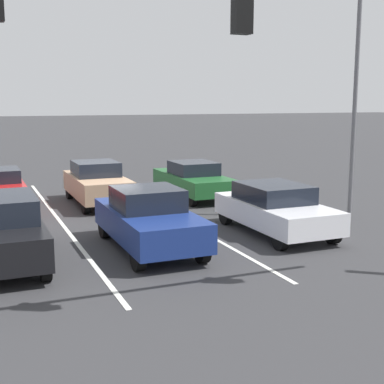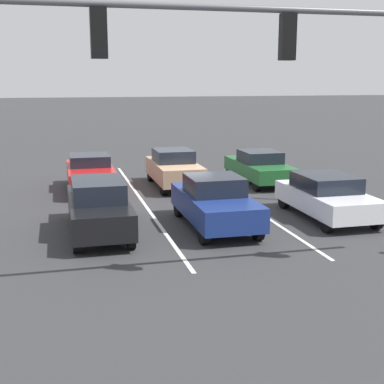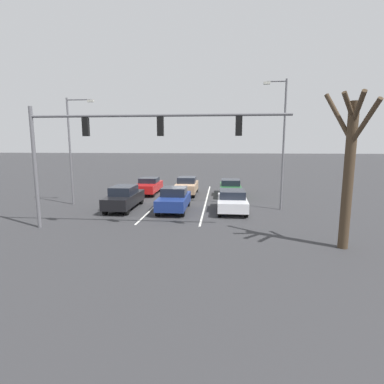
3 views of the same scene
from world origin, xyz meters
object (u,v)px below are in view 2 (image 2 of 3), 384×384
Objects in this scene: car_black_rightlane_front at (98,206)px; car_red_rightlane_second at (90,173)px; car_navy_midlane_front at (215,202)px; car_darkgreen_leftlane_second at (259,167)px; car_white_leftlane_front at (327,196)px; car_tan_midlane_second at (174,168)px; traffic_signal_gantry at (180,63)px.

car_black_rightlane_front is 1.07× the size of car_red_rightlane_second.
car_black_rightlane_front reaches higher than car_navy_midlane_front.
car_navy_midlane_front is 7.77m from car_darkgreen_leftlane_second.
car_white_leftlane_front is at bearing -176.95° from car_navy_midlane_front.
car_tan_midlane_second is (-0.13, -6.65, 0.01)m from car_navy_midlane_front.
car_red_rightlane_second is at bearing -1.05° from car_darkgreen_leftlane_second.
car_black_rightlane_front is 1.10× the size of car_tan_midlane_second.
car_red_rightlane_second reaches higher than car_darkgreen_leftlane_second.
car_red_rightlane_second is 12.39m from traffic_signal_gantry.
car_red_rightlane_second is at bearing -91.46° from car_black_rightlane_front.
traffic_signal_gantry is at bearing 39.19° from car_white_leftlane_front.
car_white_leftlane_front is at bearing -140.81° from traffic_signal_gantry.
traffic_signal_gantry is at bearing 65.39° from car_navy_midlane_front.
car_white_leftlane_front is at bearing 179.96° from car_black_rightlane_front.
traffic_signal_gantry is (-1.38, 5.06, 4.07)m from car_black_rightlane_front.
car_navy_midlane_front is 1.03× the size of car_tan_midlane_second.
car_black_rightlane_front is 9.99m from car_darkgreen_leftlane_second.
car_tan_midlane_second is at bearing -59.13° from car_white_leftlane_front.
car_black_rightlane_front is at bearing 59.92° from car_tan_midlane_second.
car_darkgreen_leftlane_second is 0.35× the size of traffic_signal_gantry.
traffic_signal_gantry reaches higher than car_tan_midlane_second.
traffic_signal_gantry is (2.35, 11.50, 4.09)m from car_tan_midlane_second.
car_black_rightlane_front is 6.64m from traffic_signal_gantry.
car_white_leftlane_front is 7.50m from car_tan_midlane_second.
car_navy_midlane_front is 3.99m from car_white_leftlane_front.
car_red_rightlane_second is at bearing -84.03° from traffic_signal_gantry.
car_red_rightlane_second is at bearing -63.10° from car_navy_midlane_front.
car_white_leftlane_front is at bearing 138.53° from car_red_rightlane_second.
car_darkgreen_leftlane_second is (-7.66, -6.41, -0.10)m from car_black_rightlane_front.
car_tan_midlane_second reaches higher than car_red_rightlane_second.
car_darkgreen_leftlane_second is 13.73m from traffic_signal_gantry.
car_red_rightlane_second is (7.49, -0.14, 0.02)m from car_darkgreen_leftlane_second.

